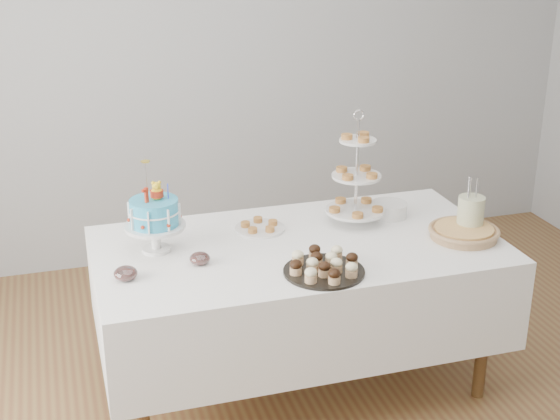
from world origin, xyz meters
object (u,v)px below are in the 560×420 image
object	(u,v)px
birthday_cake	(155,227)
jam_bowl_b	(200,259)
pie	(464,232)
utensil_pitcher	(471,214)
cupcake_tray	(324,264)
pastry_plate	(260,227)
tiered_stand	(356,177)
table	(298,287)
plate_stack	(389,209)
jam_bowl_a	(126,274)

from	to	relation	value
birthday_cake	jam_bowl_b	xyz separation A→B (m)	(0.17, -0.20, -0.09)
pie	jam_bowl_b	distance (m)	1.28
jam_bowl_b	utensil_pitcher	xyz separation A→B (m)	(1.33, -0.03, 0.08)
birthday_cake	jam_bowl_b	size ratio (longest dim) A/B	4.68
birthday_cake	cupcake_tray	bearing A→B (deg)	-58.04
cupcake_tray	pastry_plate	world-z (taller)	cupcake_tray
cupcake_tray	jam_bowl_b	world-z (taller)	cupcake_tray
birthday_cake	tiered_stand	world-z (taller)	tiered_stand
cupcake_tray	jam_bowl_b	distance (m)	0.56
tiered_stand	table	bearing A→B (deg)	-153.86
cupcake_tray	utensil_pitcher	bearing A→B (deg)	14.21
table	birthday_cake	distance (m)	0.75
cupcake_tray	plate_stack	bearing A→B (deg)	44.12
pastry_plate	utensil_pitcher	size ratio (longest dim) A/B	0.86
plate_stack	pastry_plate	bearing A→B (deg)	178.61
jam_bowl_b	utensil_pitcher	world-z (taller)	utensil_pitcher
table	jam_bowl_b	size ratio (longest dim) A/B	20.71
tiered_stand	utensil_pitcher	distance (m)	0.58
cupcake_tray	jam_bowl_a	distance (m)	0.86
plate_stack	jam_bowl_a	world-z (taller)	plate_stack
cupcake_tray	pastry_plate	distance (m)	0.56
birthday_cake	jam_bowl_b	world-z (taller)	birthday_cake
tiered_stand	jam_bowl_b	size ratio (longest dim) A/B	6.31
plate_stack	birthday_cake	bearing A→B (deg)	-175.92
jam_bowl_b	jam_bowl_a	bearing A→B (deg)	-169.60
table	tiered_stand	bearing A→B (deg)	26.14
table	pastry_plate	bearing A→B (deg)	120.82
jam_bowl_a	birthday_cake	bearing A→B (deg)	56.73
table	jam_bowl_a	size ratio (longest dim) A/B	18.76
cupcake_tray	jam_bowl_b	xyz separation A→B (m)	(-0.50, 0.25, -0.01)
jam_bowl_b	utensil_pitcher	size ratio (longest dim) A/B	0.32
pie	jam_bowl_a	size ratio (longest dim) A/B	3.33
table	pie	size ratio (longest dim) A/B	5.63
plate_stack	pie	bearing A→B (deg)	-57.66
table	jam_bowl_b	world-z (taller)	jam_bowl_b
pie	jam_bowl_b	xyz separation A→B (m)	(-1.28, 0.08, -0.00)
pie	jam_bowl_b	bearing A→B (deg)	176.47
pie	tiered_stand	size ratio (longest dim) A/B	0.58
birthday_cake	cupcake_tray	world-z (taller)	birthday_cake
utensil_pitcher	table	bearing A→B (deg)	158.99
table	pie	world-z (taller)	pie
tiered_stand	pastry_plate	world-z (taller)	tiered_stand
pastry_plate	pie	bearing A→B (deg)	-22.51
table	pie	bearing A→B (deg)	-11.57
tiered_stand	jam_bowl_a	bearing A→B (deg)	-164.92
table	pastry_plate	xyz separation A→B (m)	(-0.13, 0.22, 0.24)
plate_stack	jam_bowl_b	bearing A→B (deg)	-164.82
tiered_stand	utensil_pitcher	bearing A→B (deg)	-31.15
table	tiered_stand	world-z (taller)	tiered_stand
table	plate_stack	world-z (taller)	plate_stack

